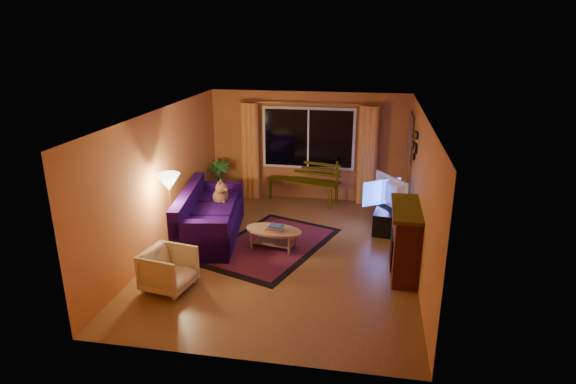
% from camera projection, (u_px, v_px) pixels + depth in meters
% --- Properties ---
extents(floor, '(4.50, 6.00, 0.02)m').
position_uv_depth(floor, '(285.00, 253.00, 8.65)').
color(floor, brown).
rests_on(floor, ground).
extents(ceiling, '(4.50, 6.00, 0.02)m').
position_uv_depth(ceiling, '(285.00, 113.00, 7.84)').
color(ceiling, white).
rests_on(ceiling, ground).
extents(wall_back, '(4.50, 0.02, 2.50)m').
position_uv_depth(wall_back, '(308.00, 146.00, 11.05)').
color(wall_back, '#C27336').
rests_on(wall_back, ground).
extents(wall_left, '(0.02, 6.00, 2.50)m').
position_uv_depth(wall_left, '(161.00, 180.00, 8.62)').
color(wall_left, '#C27336').
rests_on(wall_left, ground).
extents(wall_right, '(0.02, 6.00, 2.50)m').
position_uv_depth(wall_right, '(420.00, 194.00, 7.87)').
color(wall_right, '#C27336').
rests_on(wall_right, ground).
extents(window, '(2.00, 0.02, 1.30)m').
position_uv_depth(window, '(308.00, 138.00, 10.93)').
color(window, black).
rests_on(window, wall_back).
extents(curtain_rod, '(3.20, 0.03, 0.03)m').
position_uv_depth(curtain_rod, '(308.00, 103.00, 10.63)').
color(curtain_rod, '#BF8C3F').
rests_on(curtain_rod, wall_back).
extents(curtain_left, '(0.36, 0.36, 2.24)m').
position_uv_depth(curtain_left, '(250.00, 151.00, 11.19)').
color(curtain_left, '#E8943D').
rests_on(curtain_left, ground).
extents(curtain_right, '(0.36, 0.36, 2.24)m').
position_uv_depth(curtain_right, '(367.00, 156.00, 10.75)').
color(curtain_right, '#E8943D').
rests_on(curtain_right, ground).
extents(bench, '(1.74, 0.92, 0.50)m').
position_uv_depth(bench, '(303.00, 191.00, 11.15)').
color(bench, '#3A3405').
rests_on(bench, ground).
extents(potted_plant, '(0.56, 0.56, 0.97)m').
position_uv_depth(potted_plant, '(219.00, 181.00, 11.10)').
color(potted_plant, '#235B1E').
rests_on(potted_plant, ground).
extents(sofa, '(1.35, 2.47, 0.95)m').
position_uv_depth(sofa, '(210.00, 214.00, 9.16)').
color(sofa, '#1D0548').
rests_on(sofa, ground).
extents(dog, '(0.37, 0.50, 0.53)m').
position_uv_depth(dog, '(220.00, 192.00, 9.56)').
color(dog, brown).
rests_on(dog, sofa).
extents(armchair, '(0.76, 0.79, 0.71)m').
position_uv_depth(armchair, '(169.00, 268.00, 7.35)').
color(armchair, beige).
rests_on(armchair, ground).
extents(floor_lamp, '(0.33, 0.33, 1.49)m').
position_uv_depth(floor_lamp, '(171.00, 215.00, 8.37)').
color(floor_lamp, '#BF8C3F').
rests_on(floor_lamp, ground).
extents(rug, '(2.48, 3.07, 0.02)m').
position_uv_depth(rug, '(271.00, 245.00, 8.92)').
color(rug, maroon).
rests_on(rug, ground).
extents(coffee_table, '(1.22, 1.22, 0.38)m').
position_uv_depth(coffee_table, '(274.00, 239.00, 8.75)').
color(coffee_table, '#A78059').
rests_on(coffee_table, ground).
extents(tv_console, '(0.51, 1.12, 0.45)m').
position_uv_depth(tv_console, '(385.00, 218.00, 9.64)').
color(tv_console, black).
rests_on(tv_console, ground).
extents(television, '(0.71, 0.97, 0.62)m').
position_uv_depth(television, '(387.00, 192.00, 9.47)').
color(television, black).
rests_on(television, tv_console).
extents(fireplace, '(0.40, 1.20, 1.10)m').
position_uv_depth(fireplace, '(405.00, 242.00, 7.76)').
color(fireplace, maroon).
rests_on(fireplace, ground).
extents(mirror_cluster, '(0.06, 0.60, 0.56)m').
position_uv_depth(mirror_cluster, '(415.00, 143.00, 8.92)').
color(mirror_cluster, black).
rests_on(mirror_cluster, wall_right).
extents(painting, '(0.04, 0.76, 0.96)m').
position_uv_depth(painting, '(410.00, 138.00, 10.04)').
color(painting, orange).
rests_on(painting, wall_right).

